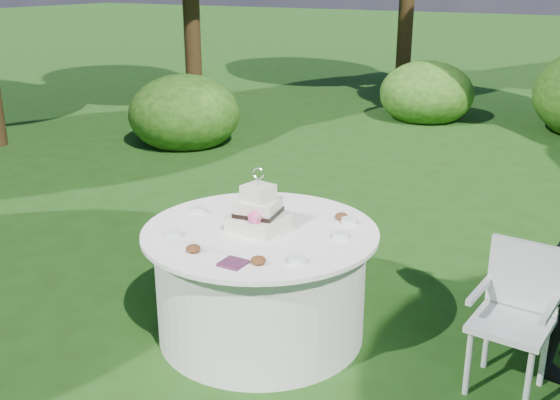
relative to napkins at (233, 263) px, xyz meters
The scene contains 8 objects.
ground 0.97m from the napkins, 105.43° to the left, with size 80.00×80.00×0.00m, color #1C3A0F.
napkins is the anchor object (origin of this frame).
feather_plume 0.38m from the napkins, 164.84° to the left, with size 0.48×0.07×0.01m, color silver.
table 0.69m from the napkins, 105.43° to the left, with size 1.56×1.56×0.77m.
cake 0.58m from the napkins, 106.49° to the left, with size 0.34×0.35×0.43m.
chair 1.67m from the napkins, 28.33° to the left, with size 0.47×0.46×0.89m.
votives 0.61m from the napkins, 102.09° to the left, with size 1.17×0.98×0.04m.
petal_cups 0.36m from the napkins, 86.95° to the left, with size 0.63×1.04×0.05m.
Camera 1 is at (2.10, -3.41, 2.36)m, focal length 42.00 mm.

